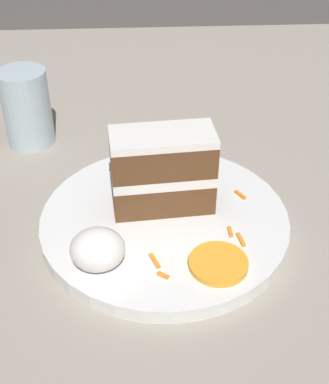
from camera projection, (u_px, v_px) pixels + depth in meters
The scene contains 8 objects.
ground_plane at pixel (187, 221), 0.68m from camera, with size 6.00×6.00×0.00m, color #4C4742.
dining_table at pixel (187, 209), 0.67m from camera, with size 1.29×1.17×0.04m, color gray.
plate at pixel (164, 221), 0.60m from camera, with size 0.28×0.28×0.02m, color white.
cake_slice at pixel (163, 171), 0.59m from camera, with size 0.12×0.06×0.09m.
cream_dollop at pixel (98, 249), 0.52m from camera, with size 0.05×0.05×0.04m, color white.
orange_garnish at pixel (218, 264), 0.53m from camera, with size 0.06×0.06×0.01m, color orange.
carrot_shreds_scatter at pixel (189, 223), 0.59m from camera, with size 0.16×0.19×0.00m.
drinking_glass at pixel (27, 113), 0.73m from camera, with size 0.06×0.06×0.11m.
Camera 1 is at (0.06, 0.52, 0.44)m, focal length 50.00 mm.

